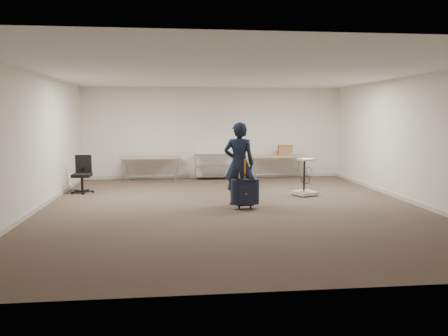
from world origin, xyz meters
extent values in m
plane|color=#4D3E2F|center=(0.00, 0.00, 0.00)|extent=(9.00, 9.00, 0.00)
plane|color=white|center=(0.00, 4.50, 1.40)|extent=(8.00, 0.00, 8.00)
plane|color=white|center=(0.00, -4.50, 1.40)|extent=(8.00, 0.00, 8.00)
plane|color=white|center=(-4.00, 0.00, 1.40)|extent=(0.00, 9.00, 9.00)
plane|color=white|center=(4.00, 0.00, 1.40)|extent=(0.00, 9.00, 9.00)
plane|color=white|center=(0.00, 0.00, 2.80)|extent=(8.00, 8.00, 0.00)
cube|color=beige|center=(0.00, 4.49, 0.05)|extent=(8.00, 0.02, 0.10)
cube|color=beige|center=(-3.99, 0.00, 0.05)|extent=(0.02, 9.00, 0.10)
cube|color=beige|center=(3.99, 0.00, 0.05)|extent=(0.02, 9.00, 0.10)
cube|color=#A18562|center=(-1.90, 3.95, 0.71)|extent=(1.80, 0.75, 0.03)
cylinder|color=gray|center=(-1.90, 3.95, 0.15)|extent=(1.50, 0.02, 0.02)
cylinder|color=gray|center=(-2.65, 3.65, 0.35)|extent=(0.13, 0.04, 0.69)
cylinder|color=gray|center=(-1.15, 3.65, 0.35)|extent=(0.13, 0.04, 0.69)
cylinder|color=gray|center=(-2.65, 4.25, 0.35)|extent=(0.13, 0.04, 0.69)
cylinder|color=gray|center=(-1.15, 4.25, 0.35)|extent=(0.13, 0.04, 0.69)
cube|color=#A18562|center=(1.90, 3.95, 0.71)|extent=(1.80, 0.75, 0.03)
cylinder|color=gray|center=(1.90, 3.95, 0.15)|extent=(1.50, 0.02, 0.02)
cylinder|color=gray|center=(1.15, 3.65, 0.35)|extent=(0.13, 0.04, 0.69)
cylinder|color=gray|center=(2.65, 3.65, 0.35)|extent=(0.13, 0.04, 0.69)
cylinder|color=gray|center=(1.15, 4.25, 0.35)|extent=(0.13, 0.04, 0.69)
cylinder|color=gray|center=(2.65, 4.25, 0.35)|extent=(0.13, 0.04, 0.69)
cylinder|color=silver|center=(-0.60, 3.98, 0.40)|extent=(0.02, 0.02, 0.80)
cylinder|color=silver|center=(0.60, 3.98, 0.40)|extent=(0.02, 0.02, 0.80)
cylinder|color=silver|center=(-0.60, 4.42, 0.40)|extent=(0.02, 0.02, 0.80)
cylinder|color=silver|center=(0.60, 4.42, 0.40)|extent=(0.02, 0.02, 0.80)
cube|color=silver|center=(0.00, 4.20, 0.10)|extent=(1.20, 0.45, 0.02)
cube|color=silver|center=(0.00, 4.20, 0.45)|extent=(1.20, 0.45, 0.02)
cube|color=silver|center=(0.00, 4.20, 0.78)|extent=(1.20, 0.45, 0.01)
imported|color=black|center=(0.19, 0.26, 0.90)|extent=(0.72, 0.54, 1.80)
cube|color=black|center=(0.25, -0.19, 0.36)|extent=(0.40, 0.24, 0.52)
cube|color=black|center=(0.25, -0.17, 0.09)|extent=(0.35, 0.18, 0.03)
cylinder|color=black|center=(0.13, -0.19, 0.04)|extent=(0.03, 0.07, 0.07)
cylinder|color=black|center=(0.37, -0.18, 0.04)|extent=(0.03, 0.07, 0.07)
torus|color=black|center=(0.25, -0.19, 0.66)|extent=(0.17, 0.03, 0.17)
cube|color=orange|center=(0.25, -0.17, 0.85)|extent=(0.04, 0.01, 0.40)
cylinder|color=black|center=(-3.53, 2.13, 0.04)|extent=(0.57, 0.57, 0.09)
cylinder|color=black|center=(-3.53, 2.13, 0.24)|extent=(0.06, 0.06, 0.38)
cube|color=black|center=(-3.53, 2.13, 0.45)|extent=(0.45, 0.45, 0.08)
cube|color=black|center=(-3.52, 2.34, 0.72)|extent=(0.40, 0.07, 0.46)
cube|color=beige|center=(1.96, 1.21, 0.06)|extent=(0.63, 0.63, 0.08)
cylinder|color=black|center=(1.76, 1.01, 0.02)|extent=(0.06, 0.06, 0.04)
cylinder|color=black|center=(1.96, 1.26, 0.49)|extent=(0.05, 0.05, 0.78)
cube|color=beige|center=(1.96, 1.21, 0.88)|extent=(0.42, 0.40, 0.04)
torus|color=blue|center=(2.01, 1.13, 0.59)|extent=(0.27, 0.18, 0.24)
cube|color=#976246|center=(2.16, 4.03, 0.88)|extent=(0.43, 0.33, 0.31)
camera|label=1|loc=(-1.16, -9.03, 1.93)|focal=35.00mm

